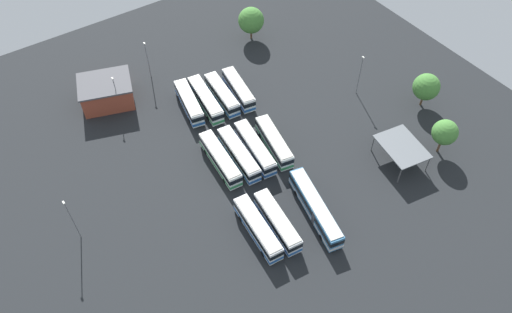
% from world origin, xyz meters
% --- Properties ---
extents(ground_plane, '(111.99, 111.99, 0.00)m').
position_xyz_m(ground_plane, '(0.00, 0.00, 0.00)').
color(ground_plane, black).
extents(bus_row0_slot0, '(15.57, 5.72, 3.43)m').
position_xyz_m(bus_row0_slot0, '(-16.97, -2.34, 1.82)').
color(bus_row0_slot0, teal).
rests_on(bus_row0_slot0, ground_plane).
extents(bus_row0_slot2, '(11.92, 3.82, 3.43)m').
position_xyz_m(bus_row0_slot2, '(-15.55, 4.41, 1.82)').
color(bus_row0_slot2, silver).
rests_on(bus_row0_slot2, ground_plane).
extents(bus_row0_slot3, '(12.29, 3.61, 3.43)m').
position_xyz_m(bus_row0_slot3, '(-14.83, 7.74, 1.82)').
color(bus_row0_slot3, silver).
rests_on(bus_row0_slot3, ground_plane).
extents(bus_row1_slot0, '(12.07, 4.75, 3.43)m').
position_xyz_m(bus_row1_slot0, '(-1.11, -5.30, 1.82)').
color(bus_row1_slot0, silver).
rests_on(bus_row1_slot0, ground_plane).
extents(bus_row1_slot1, '(12.74, 4.16, 3.43)m').
position_xyz_m(bus_row1_slot1, '(-0.32, -1.55, 1.82)').
color(bus_row1_slot1, silver).
rests_on(bus_row1_slot1, ground_plane).
extents(bus_row1_slot2, '(12.69, 3.75, 3.43)m').
position_xyz_m(bus_row1_slot2, '(0.05, 1.69, 1.82)').
color(bus_row1_slot2, silver).
rests_on(bus_row1_slot2, ground_plane).
extents(bus_row1_slot3, '(12.66, 3.64, 3.43)m').
position_xyz_m(bus_row1_slot3, '(0.98, 5.07, 1.82)').
color(bus_row1_slot3, silver).
rests_on(bus_row1_slot3, ground_plane).
extents(bus_row2_slot0, '(11.67, 4.33, 3.43)m').
position_xyz_m(bus_row2_slot0, '(14.78, -7.80, 1.82)').
color(bus_row2_slot0, silver).
rests_on(bus_row2_slot0, ground_plane).
extents(bus_row2_slot1, '(11.70, 3.72, 3.43)m').
position_xyz_m(bus_row2_slot1, '(15.34, -4.21, 1.82)').
color(bus_row2_slot1, silver).
rests_on(bus_row2_slot1, ground_plane).
extents(bus_row2_slot2, '(12.73, 4.10, 3.43)m').
position_xyz_m(bus_row2_slot2, '(15.93, -0.72, 1.82)').
color(bus_row2_slot2, silver).
rests_on(bus_row2_slot2, ground_plane).
extents(bus_row2_slot3, '(11.73, 4.65, 3.43)m').
position_xyz_m(bus_row2_slot3, '(17.06, 2.44, 1.82)').
color(bus_row2_slot3, silver).
rests_on(bus_row2_slot3, ground_plane).
extents(depot_building, '(11.40, 12.53, 5.07)m').
position_xyz_m(depot_building, '(28.37, 14.92, 2.55)').
color(depot_building, '#99422D').
rests_on(depot_building, ground_plane).
extents(maintenance_shelter, '(9.85, 8.02, 3.94)m').
position_xyz_m(maintenance_shelter, '(-16.28, -22.44, 3.75)').
color(maintenance_shelter, slate).
rests_on(maintenance_shelter, ground_plane).
extents(lamp_post_far_corner, '(0.56, 0.28, 8.79)m').
position_xyz_m(lamp_post_far_corner, '(30.52, 4.40, 4.82)').
color(lamp_post_far_corner, slate).
rests_on(lamp_post_far_corner, ground_plane).
extents(lamp_post_by_building, '(0.56, 0.28, 9.29)m').
position_xyz_m(lamp_post_by_building, '(1.88, -28.50, 5.07)').
color(lamp_post_by_building, slate).
rests_on(lamp_post_by_building, ground_plane).
extents(lamp_post_mid_lot, '(0.56, 0.28, 8.06)m').
position_xyz_m(lamp_post_mid_lot, '(24.99, 13.88, 4.44)').
color(lamp_post_mid_lot, slate).
rests_on(lamp_post_mid_lot, ground_plane).
extents(lamp_post_near_entrance, '(0.56, 0.28, 9.70)m').
position_xyz_m(lamp_post_near_entrance, '(0.96, 31.71, 5.27)').
color(lamp_post_near_entrance, slate).
rests_on(lamp_post_near_entrance, ground_plane).
extents(tree_west_edge, '(4.67, 4.67, 7.41)m').
position_xyz_m(tree_west_edge, '(-18.79, -30.17, 5.05)').
color(tree_west_edge, brown).
rests_on(tree_west_edge, ground_plane).
extents(tree_north_edge, '(5.87, 5.87, 7.75)m').
position_xyz_m(tree_north_edge, '(29.82, -21.03, 4.80)').
color(tree_north_edge, brown).
rests_on(tree_north_edge, ground_plane).
extents(tree_south_edge, '(5.31, 5.31, 7.38)m').
position_xyz_m(tree_south_edge, '(-8.15, -36.92, 4.71)').
color(tree_south_edge, brown).
rests_on(tree_south_edge, ground_plane).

